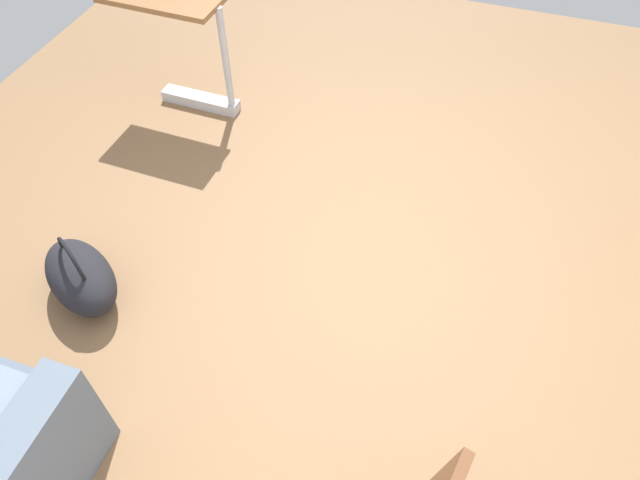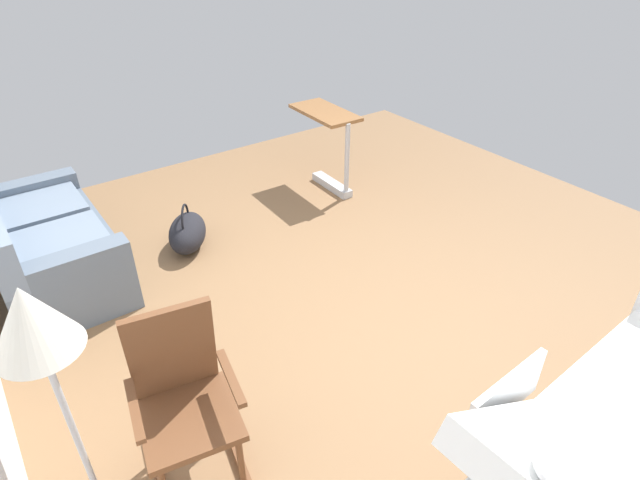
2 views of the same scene
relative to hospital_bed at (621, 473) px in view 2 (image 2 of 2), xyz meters
The scene contains 7 objects.
ground_plane 2.03m from the hospital_bed, ahead, with size 6.69×6.69×0.00m, color olive.
hospital_bed is the anchor object (origin of this frame).
couch 4.18m from the hospital_bed, 25.53° to the left, with size 1.60×0.86×0.85m.
rocking_chair 2.18m from the hospital_bed, 46.97° to the left, with size 0.83×0.61×1.05m.
floor_lamp 2.71m from the hospital_bed, 54.95° to the left, with size 0.34×0.34×1.48m.
overbed_table 3.94m from the hospital_bed, 15.66° to the right, with size 0.85×0.42×0.84m.
duffel_bag 3.63m from the hospital_bed, 11.19° to the left, with size 0.64×0.57×0.43m.
Camera 2 is at (-2.38, 2.02, 2.63)m, focal length 29.31 mm.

